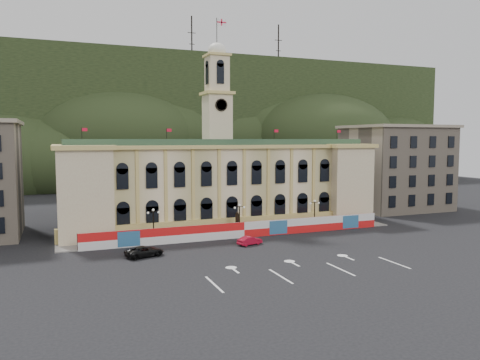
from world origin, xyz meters
name	(u,v)px	position (x,y,z in m)	size (l,w,h in m)	color
ground	(288,260)	(0.00, 0.00, 0.00)	(260.00, 260.00, 0.00)	black
lane_markings	(307,270)	(0.00, -5.00, 0.00)	(26.00, 10.00, 0.02)	white
hill_ridge	(135,128)	(0.03, 121.99, 19.48)	(230.00, 80.00, 64.00)	black
city_hall	(218,182)	(0.00, 27.63, 7.85)	(56.20, 17.60, 37.10)	beige
side_building_right	(396,167)	(43.00, 30.93, 9.33)	(21.00, 17.00, 18.60)	tan
hoarding_fence	(244,230)	(0.06, 15.07, 1.25)	(50.00, 0.44, 2.50)	red
pavement	(238,234)	(0.00, 17.75, 0.08)	(56.00, 5.50, 0.16)	slate
statue	(237,227)	(0.00, 18.00, 1.19)	(1.40, 1.40, 3.72)	#595651
lamp_left	(153,222)	(-14.00, 17.00, 3.07)	(1.96, 0.44, 5.15)	black
lamp_center	(239,217)	(0.00, 17.00, 3.07)	(1.96, 0.44, 5.15)	black
lamp_right	(315,212)	(14.00, 17.00, 3.07)	(1.96, 0.44, 5.15)	black
red_sedan	(250,241)	(-1.12, 9.98, 0.64)	(4.11, 2.38, 1.28)	#A20B22
black_suv	(144,251)	(-16.86, 8.71, 0.72)	(5.61, 3.68, 1.43)	black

